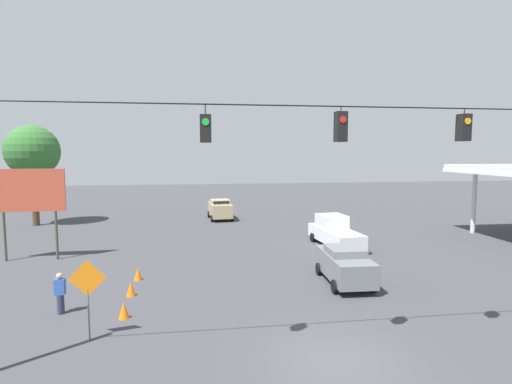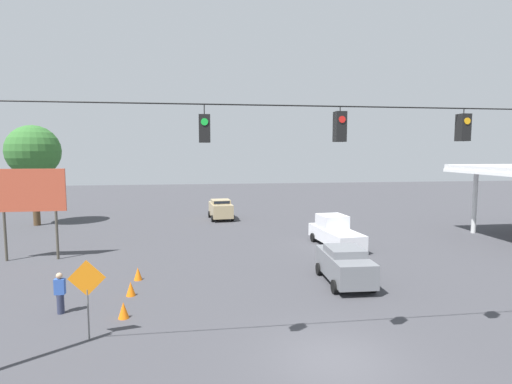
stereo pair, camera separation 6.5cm
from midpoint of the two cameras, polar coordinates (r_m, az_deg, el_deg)
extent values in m
plane|color=#3D3D42|center=(13.88, 11.40, -22.51)|extent=(140.00, 140.00, 0.00)
cylinder|color=black|center=(12.34, 12.09, 11.87)|extent=(22.90, 0.04, 0.04)
cube|color=black|center=(14.16, 27.59, 8.16)|extent=(0.32, 0.36, 0.84)
cylinder|color=black|center=(14.19, 27.69, 10.19)|extent=(0.03, 0.03, 0.17)
cylinder|color=orange|center=(14.01, 28.08, 8.94)|extent=(0.20, 0.02, 0.20)
cube|color=black|center=(12.29, 12.03, 9.10)|extent=(0.32, 0.36, 0.89)
cylinder|color=black|center=(12.33, 12.08, 11.52)|extent=(0.03, 0.03, 0.15)
cylinder|color=red|center=(12.12, 12.36, 10.09)|extent=(0.20, 0.02, 0.20)
cube|color=black|center=(11.55, -7.21, 8.97)|extent=(0.32, 0.36, 0.79)
cylinder|color=black|center=(11.59, -7.24, 11.63)|extent=(0.03, 0.03, 0.29)
cylinder|color=green|center=(11.37, -7.21, 9.92)|extent=(0.20, 0.02, 0.20)
cube|color=silver|center=(28.30, 11.40, -6.13)|extent=(2.44, 5.61, 0.90)
cube|color=silver|center=(28.71, 10.88, -4.12)|extent=(1.95, 2.12, 0.90)
cube|color=black|center=(29.60, 10.09, -3.81)|extent=(1.54, 0.17, 0.63)
cylinder|color=black|center=(30.36, 11.63, -6.19)|extent=(0.28, 0.66, 0.64)
cylinder|color=black|center=(29.60, 8.22, -6.44)|extent=(0.28, 0.66, 0.64)
cylinder|color=black|center=(27.28, 14.81, -7.63)|extent=(0.28, 0.66, 0.64)
cylinder|color=black|center=(26.43, 11.09, -7.97)|extent=(0.28, 0.66, 0.64)
cube|color=slate|center=(20.73, 12.61, -10.21)|extent=(2.00, 4.43, 1.14)
cube|color=slate|center=(20.54, 12.66, -8.20)|extent=(1.76, 1.98, 0.36)
cube|color=black|center=(21.43, 11.83, -7.59)|extent=(1.47, 0.07, 0.25)
cylinder|color=black|center=(22.47, 13.68, -10.49)|extent=(0.24, 0.65, 0.64)
cylinder|color=black|center=(21.93, 9.06, -10.80)|extent=(0.24, 0.65, 0.64)
cylinder|color=black|center=(19.94, 16.47, -12.67)|extent=(0.24, 0.65, 0.64)
cylinder|color=black|center=(19.34, 11.28, -13.13)|extent=(0.24, 0.65, 0.64)
cube|color=tan|center=(38.98, -5.02, -2.52)|extent=(2.24, 4.14, 1.25)
cube|color=tan|center=(38.87, -5.03, -1.35)|extent=(1.89, 1.90, 0.36)
cube|color=black|center=(38.00, -4.85, -1.51)|extent=(1.51, 0.15, 0.25)
cylinder|color=black|center=(37.68, -6.17, -3.78)|extent=(0.28, 0.66, 0.64)
cylinder|color=black|center=(37.95, -3.32, -3.69)|extent=(0.28, 0.66, 0.64)
cylinder|color=black|center=(40.22, -6.61, -3.18)|extent=(0.28, 0.66, 0.64)
cylinder|color=black|center=(40.48, -3.94, -3.10)|extent=(0.28, 0.66, 0.64)
cone|color=orange|center=(17.21, -18.30, -15.72)|extent=(0.42, 0.42, 0.66)
cone|color=orange|center=(19.55, -17.37, -13.05)|extent=(0.42, 0.42, 0.66)
cone|color=orange|center=(21.70, -16.42, -11.13)|extent=(0.42, 0.42, 0.66)
cylinder|color=silver|center=(36.62, 28.83, -1.16)|extent=(0.36, 0.36, 5.17)
cylinder|color=#4C473D|center=(27.27, -26.48, -5.54)|extent=(0.16, 0.16, 2.98)
cylinder|color=#4C473D|center=(28.33, -32.13, -5.41)|extent=(0.16, 0.16, 2.98)
cube|color=#BF4C33|center=(27.40, -29.65, 0.22)|extent=(4.18, 0.12, 2.56)
cylinder|color=slate|center=(15.65, -22.72, -15.85)|extent=(0.06, 0.06, 1.80)
cube|color=orange|center=(15.23, -22.91, -11.27)|extent=(1.27, 0.04, 1.27)
cylinder|color=#2D334C|center=(18.58, -26.04, -14.15)|extent=(0.28, 0.28, 0.81)
cube|color=#3359B2|center=(18.35, -26.14, -12.03)|extent=(0.40, 0.24, 0.64)
sphere|color=tan|center=(18.22, -26.21, -10.70)|extent=(0.25, 0.25, 0.25)
cylinder|color=#4C3823|center=(40.44, -28.91, -0.45)|extent=(0.58, 0.58, 5.35)
sphere|color=#336B2D|center=(40.25, -29.19, 5.11)|extent=(4.56, 4.56, 4.56)
camera|label=1|loc=(0.03, -89.91, 0.01)|focal=28.00mm
camera|label=2|loc=(0.03, 90.09, -0.01)|focal=28.00mm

